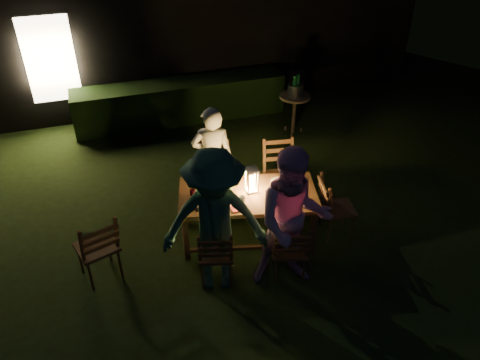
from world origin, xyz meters
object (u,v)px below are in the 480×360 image
object	(u,v)px
chair_far_right	(280,186)
person_house_side	(212,159)
bottle_table	(229,185)
bottle_bucket_a	(294,88)
chair_near_right	(289,259)
chair_end	(336,217)
person_opp_right	(293,220)
person_opp_left	(215,223)
side_table	(295,100)
chair_spare	(100,258)
ice_bucket	(296,90)
chair_near_left	(216,263)
lantern	(252,181)
bottle_bucket_b	(297,86)
dining_table	(248,198)
chair_far_left	(214,188)

from	to	relation	value
chair_far_right	person_house_side	bearing A→B (deg)	-7.83
bottle_table	chair_far_right	bearing A→B (deg)	29.99
bottle_bucket_a	bottle_table	bearing A→B (deg)	-128.40
chair_near_right	chair_end	world-z (taller)	chair_end
person_opp_right	person_opp_left	bearing A→B (deg)	180.00
person_opp_right	bottle_table	bearing A→B (deg)	130.49
chair_end	side_table	size ratio (longest dim) A/B	1.23
person_opp_right	bottle_table	world-z (taller)	person_opp_right
chair_spare	ice_bucket	world-z (taller)	chair_spare
chair_far_right	bottle_table	size ratio (longest dim) A/B	3.74
chair_near_left	ice_bucket	distance (m)	4.16
chair_end	side_table	distance (m)	3.05
chair_end	ice_bucket	bearing A→B (deg)	177.92
chair_near_right	lantern	xyz separation A→B (m)	(-0.19, 0.89, 0.63)
side_table	person_opp_left	bearing A→B (deg)	-126.45
chair_near_left	bottle_bucket_b	bearing A→B (deg)	68.73
dining_table	chair_end	size ratio (longest dim) A/B	2.06
dining_table	bottle_bucket_b	size ratio (longest dim) A/B	6.18
chair_far_left	person_house_side	bearing A→B (deg)	-84.67
chair_far_left	bottle_bucket_a	xyz separation A→B (m)	(2.03, 1.76, 0.62)
dining_table	person_opp_right	distance (m)	0.97
chair_near_left	ice_bucket	world-z (taller)	ice_bucket
person_house_side	bottle_bucket_b	xyz separation A→B (m)	(2.12, 1.79, 0.13)
side_table	ice_bucket	distance (m)	0.20
chair_near_left	side_table	size ratio (longest dim) A/B	1.17
chair_end	person_opp_left	size ratio (longest dim) A/B	0.51
ice_bucket	bottle_bucket_b	bearing A→B (deg)	38.66
dining_table	bottle_table	bearing A→B (deg)	180.00
bottle_table	side_table	distance (m)	3.33
chair_far_left	lantern	size ratio (longest dim) A/B	3.03
dining_table	chair_spare	bearing A→B (deg)	-161.87
dining_table	chair_far_right	distance (m)	1.01
chair_near_left	side_table	bearing A→B (deg)	68.95
chair_spare	ice_bucket	bearing A→B (deg)	18.67
bottle_table	ice_bucket	size ratio (longest dim) A/B	0.93
chair_far_right	side_table	world-z (taller)	chair_far_right
chair_end	person_opp_right	distance (m)	1.30
chair_end	bottle_bucket_a	distance (m)	3.05
dining_table	chair_near_left	bearing A→B (deg)	-120.37
chair_far_left	chair_end	xyz separation A→B (m)	(1.44, -1.16, -0.03)
chair_spare	bottle_bucket_a	world-z (taller)	bottle_bucket_a
ice_bucket	bottle_bucket_b	world-z (taller)	bottle_bucket_b
chair_end	person_opp_right	bearing A→B (deg)	-47.51
person_opp_right	chair_end	bearing A→B (deg)	46.38
chair_far_right	chair_spare	world-z (taller)	chair_far_right
bottle_bucket_a	side_table	bearing A→B (deg)	38.66
dining_table	side_table	distance (m)	3.23
chair_near_right	person_house_side	world-z (taller)	person_house_side
lantern	bottle_bucket_b	world-z (taller)	lantern
bottle_bucket_b	lantern	bearing A→B (deg)	-124.42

